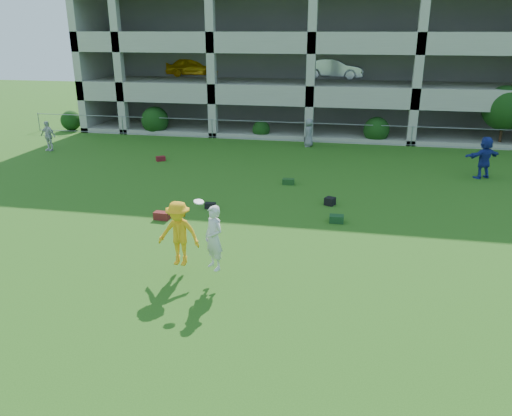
% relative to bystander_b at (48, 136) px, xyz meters
% --- Properties ---
extents(ground, '(100.00, 100.00, 0.00)m').
position_rel_bystander_b_xyz_m(ground, '(14.05, -13.94, -0.83)').
color(ground, '#235114').
rests_on(ground, ground).
extents(bystander_b, '(1.04, 0.60, 1.67)m').
position_rel_bystander_b_xyz_m(bystander_b, '(0.00, 0.00, 0.00)').
color(bystander_b, silver).
rests_on(bystander_b, ground).
extents(bystander_c, '(0.62, 0.86, 1.62)m').
position_rel_bystander_b_xyz_m(bystander_c, '(14.19, 3.86, -0.02)').
color(bystander_c, gray).
rests_on(bystander_c, ground).
extents(bystander_d, '(1.84, 1.35, 1.92)m').
position_rel_bystander_b_xyz_m(bystander_d, '(22.64, -1.10, 0.13)').
color(bystander_d, navy).
rests_on(bystander_d, ground).
extents(bag_red_a, '(0.57, 0.34, 0.28)m').
position_rel_bystander_b_xyz_m(bag_red_a, '(10.16, -8.97, -0.69)').
color(bag_red_a, '#540E1D').
rests_on(bag_red_a, ground).
extents(bag_black_b, '(0.41, 0.27, 0.22)m').
position_rel_bystander_b_xyz_m(bag_black_b, '(11.54, -7.50, -0.72)').
color(bag_black_b, black).
rests_on(bag_black_b, ground).
extents(bag_green_c, '(0.51, 0.36, 0.26)m').
position_rel_bystander_b_xyz_m(bag_green_c, '(16.33, -8.04, -0.70)').
color(bag_green_c, '#123313').
rests_on(bag_green_c, ground).
extents(crate_d, '(0.46, 0.46, 0.30)m').
position_rel_bystander_b_xyz_m(crate_d, '(16.00, -6.22, -0.68)').
color(crate_d, black).
rests_on(crate_d, ground).
extents(bag_red_f, '(0.53, 0.50, 0.24)m').
position_rel_bystander_b_xyz_m(bag_red_f, '(6.99, -1.00, -0.71)').
color(bag_red_f, maroon).
rests_on(bag_red_f, ground).
extents(bag_green_g, '(0.50, 0.30, 0.25)m').
position_rel_bystander_b_xyz_m(bag_green_g, '(14.04, -3.82, -0.71)').
color(bag_green_g, '#153A17').
rests_on(bag_green_g, ground).
extents(frisbee_contest, '(2.12, 1.16, 1.97)m').
position_rel_bystander_b_xyz_m(frisbee_contest, '(12.47, -12.88, 0.38)').
color(frisbee_contest, '#F9A616').
rests_on(frisbee_contest, ground).
extents(parking_garage, '(30.00, 14.00, 12.00)m').
position_rel_bystander_b_xyz_m(parking_garage, '(14.04, 13.76, 5.18)').
color(parking_garage, '#9E998C').
rests_on(parking_garage, ground).
extents(fence, '(36.06, 0.06, 1.20)m').
position_rel_bystander_b_xyz_m(fence, '(14.05, 5.06, -0.22)').
color(fence, gray).
rests_on(fence, ground).
extents(shrub_row, '(34.38, 2.52, 3.50)m').
position_rel_bystander_b_xyz_m(shrub_row, '(18.64, 5.76, 0.68)').
color(shrub_row, '#163D11').
rests_on(shrub_row, ground).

